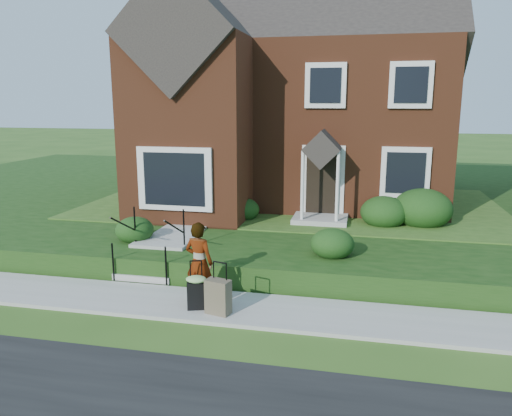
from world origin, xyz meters
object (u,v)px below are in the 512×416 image
(woman, at_px, (199,262))
(suitcase_black, at_px, (196,290))
(suitcase_olive, at_px, (218,297))
(front_steps, at_px, (157,253))

(woman, xyz_separation_m, suitcase_black, (0.06, -0.38, -0.46))
(woman, height_order, suitcase_olive, woman)
(front_steps, relative_size, woman, 1.19)
(front_steps, relative_size, suitcase_olive, 1.95)
(front_steps, relative_size, suitcase_black, 2.02)
(woman, xyz_separation_m, suitcase_olive, (0.55, -0.50, -0.50))
(woman, bearing_deg, suitcase_olive, 149.59)
(front_steps, xyz_separation_m, woman, (1.69, -1.73, 0.45))
(suitcase_black, bearing_deg, front_steps, 111.50)
(front_steps, bearing_deg, suitcase_black, -50.26)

